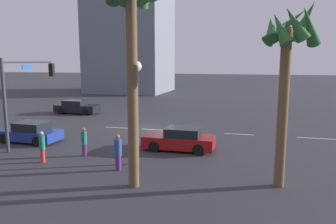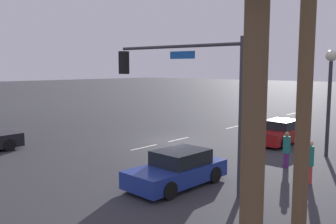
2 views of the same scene
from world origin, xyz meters
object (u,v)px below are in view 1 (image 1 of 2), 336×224
(pedestrian_1, at_px, (118,152))
(palm_tree_3, at_px, (133,27))
(streetlamp, at_px, (136,91))
(pedestrian_0, at_px, (84,141))
(palm_tree_0, at_px, (288,49))
(building_2, at_px, (130,9))
(pedestrian_2, at_px, (42,146))
(car_2, at_px, (77,107))
(car_0, at_px, (180,139))
(traffic_signal, at_px, (25,85))
(car_1, at_px, (30,133))

(pedestrian_1, bearing_deg, palm_tree_3, 131.01)
(streetlamp, xyz_separation_m, palm_tree_3, (-0.95, 2.94, 2.89))
(palm_tree_3, bearing_deg, streetlamp, -72.16)
(pedestrian_0, height_order, palm_tree_0, palm_tree_0)
(building_2, bearing_deg, pedestrian_2, 105.64)
(car_2, distance_m, palm_tree_3, 22.09)
(car_0, height_order, traffic_signal, traffic_signal)
(car_0, xyz_separation_m, streetlamp, (1.57, 3.25, 3.18))
(car_1, bearing_deg, pedestrian_1, 153.93)
(pedestrian_2, height_order, palm_tree_3, palm_tree_3)
(streetlamp, distance_m, palm_tree_0, 7.44)
(pedestrian_2, relative_size, building_2, 0.06)
(car_2, xyz_separation_m, palm_tree_0, (-18.67, 15.50, 5.18))
(pedestrian_1, bearing_deg, car_0, -115.97)
(pedestrian_0, bearing_deg, pedestrian_1, 147.38)
(car_0, xyz_separation_m, car_2, (13.19, -10.92, -0.00))
(traffic_signal, relative_size, pedestrian_1, 3.20)
(pedestrian_1, bearing_deg, car_2, -54.28)
(pedestrian_1, bearing_deg, streetlamp, -116.51)
(car_2, height_order, palm_tree_3, palm_tree_3)
(traffic_signal, height_order, pedestrian_1, traffic_signal)
(car_0, bearing_deg, car_2, -39.62)
(palm_tree_3, bearing_deg, car_2, -53.70)
(palm_tree_0, bearing_deg, traffic_signal, -13.32)
(palm_tree_0, bearing_deg, palm_tree_3, 14.81)
(streetlamp, height_order, palm_tree_3, palm_tree_3)
(palm_tree_3, bearing_deg, pedestrian_1, -48.99)
(car_2, bearing_deg, streetlamp, 129.36)
(palm_tree_0, bearing_deg, car_1, -14.56)
(pedestrian_1, xyz_separation_m, palm_tree_3, (-1.53, 1.76, 5.76))
(car_2, height_order, traffic_signal, traffic_signal)
(streetlamp, xyz_separation_m, palm_tree_0, (-7.04, 1.33, 2.00))
(car_0, height_order, streetlamp, streetlamp)
(car_0, distance_m, pedestrian_0, 5.64)
(car_2, distance_m, building_2, 27.82)
(traffic_signal, distance_m, palm_tree_3, 11.06)
(streetlamp, height_order, building_2, building_2)
(car_2, bearing_deg, pedestrian_1, 125.72)
(car_1, bearing_deg, palm_tree_0, 165.44)
(car_0, relative_size, car_1, 1.01)
(traffic_signal, bearing_deg, car_1, -62.99)
(car_1, height_order, palm_tree_3, palm_tree_3)
(streetlamp, relative_size, pedestrian_2, 3.18)
(palm_tree_0, bearing_deg, building_2, -61.14)
(car_2, distance_m, pedestrian_2, 16.55)
(pedestrian_2, bearing_deg, pedestrian_1, 177.47)
(palm_tree_3, bearing_deg, pedestrian_0, -39.32)
(palm_tree_0, xyz_separation_m, palm_tree_3, (6.10, 1.61, 0.90))
(building_2, bearing_deg, car_0, 116.65)
(pedestrian_0, relative_size, pedestrian_2, 0.97)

